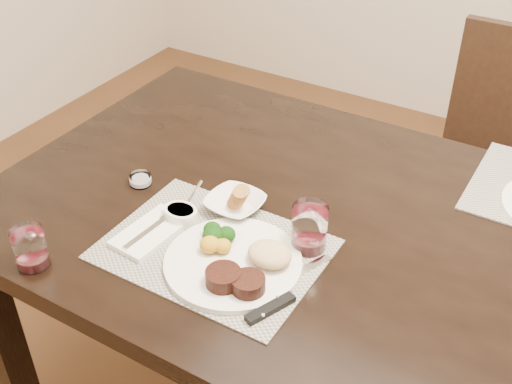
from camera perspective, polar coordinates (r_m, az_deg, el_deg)
The scene contains 11 objects.
dining_table at distance 1.46m, azimuth 13.42°, elevation -7.75°, with size 2.00×1.00×0.75m.
chair_far at distance 2.31m, azimuth 20.72°, elevation 3.38°, with size 0.42×0.42×0.90m.
placemat_near at distance 1.38m, azimuth -3.75°, elevation -5.09°, with size 0.46×0.34×0.00m, color gray.
dinner_plate at distance 1.32m, azimuth -1.64°, elevation -6.23°, with size 0.29×0.29×0.05m.
napkin_fork at distance 1.43m, azimuth -9.32°, elevation -3.51°, with size 0.11×0.18×0.02m.
steak_knife at distance 1.26m, azimuth 1.98°, elevation -9.49°, with size 0.08×0.25×0.01m.
cracker_bowl at distance 1.47m, azimuth -1.87°, elevation -1.02°, with size 0.14×0.14×0.06m.
sauce_ramekin at distance 1.45m, azimuth -6.70°, elevation -1.95°, with size 0.08×0.12×0.06m.
wine_glass_near at distance 1.36m, azimuth 4.75°, elevation -3.34°, with size 0.08×0.08×0.10m.
wine_glass_side at distance 1.40m, azimuth -19.41°, elevation -4.85°, with size 0.07×0.07×0.09m.
salt_cellar at distance 1.59m, azimuth -10.23°, elevation 1.05°, with size 0.05×0.05×0.02m.
Camera 1 is at (0.24, -1.06, 1.65)m, focal length 45.00 mm.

